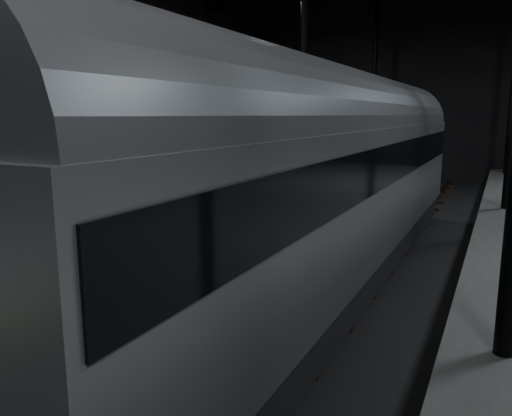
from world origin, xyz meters
The scene contains 6 objects.
ground centered at (0.00, 0.00, 0.00)m, with size 44.00×44.00×0.00m, color black.
platform_left centered at (-7.50, 0.00, 0.50)m, with size 9.00×43.80×1.00m, color #4C4C4A.
tactile_strip centered at (-3.25, 0.00, 1.00)m, with size 0.50×43.80×0.01m, color olive.
track centered at (0.00, 0.00, 0.07)m, with size 2.40×43.00×0.24m.
train centered at (0.00, 0.45, 2.90)m, with size 2.91×19.43×5.19m.
woman centered at (-3.80, -1.00, 1.93)m, with size 0.68×0.45×1.86m, color tan.
Camera 1 is at (3.57, -11.17, 4.21)m, focal length 35.00 mm.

